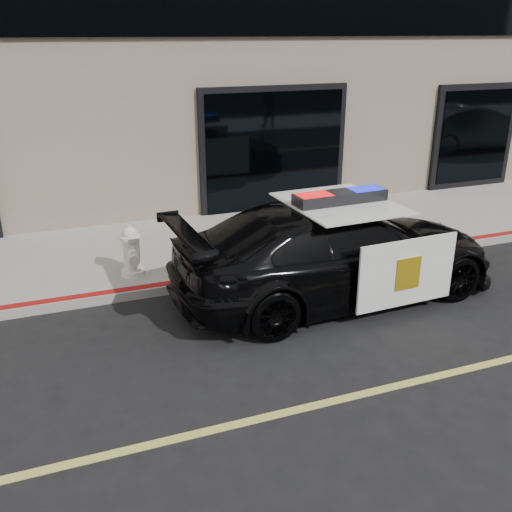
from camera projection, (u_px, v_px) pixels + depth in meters
name	position (u px, v px, depth m)	size (l,w,h in m)	color
sidewalk_n	(347.00, 227.00, 12.10)	(60.00, 3.50, 0.15)	gray
police_car	(337.00, 250.00, 8.90)	(2.67, 5.44, 1.72)	black
fire_hydrant	(132.00, 252.00, 9.41)	(0.39, 0.55, 0.87)	white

